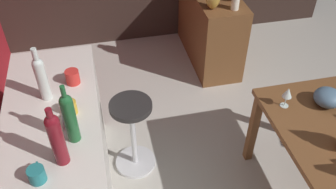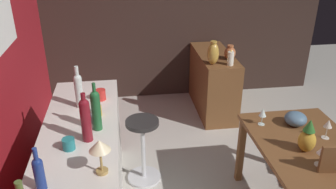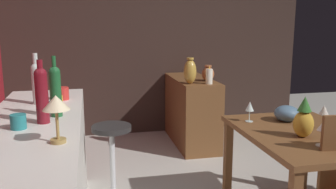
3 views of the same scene
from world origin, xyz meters
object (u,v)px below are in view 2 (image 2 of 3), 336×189
wine_bottle_clear (79,89)px  vase_copper (230,53)px  wine_glass_right (263,113)px  cup_teal (69,144)px  wine_bottle_ruby (86,118)px  sideboard_cabinet (213,82)px  pineapple_centerpiece (308,138)px  wine_bottle_cobalt (39,172)px  wine_glass_left (322,151)px  pillar_candle_tall (231,58)px  cup_red (101,95)px  counter_lamp (100,148)px  cup_mustard (97,111)px  wine_bottle_green (96,109)px  bar_stool (143,149)px  dining_table (305,153)px  cup_slate (95,118)px  wine_glass_center (328,124)px  vase_brass (213,53)px  fruit_bowl (296,119)px

wine_bottle_clear → vase_copper: bearing=-55.2°
wine_glass_right → cup_teal: (-0.39, 1.61, 0.09)m
wine_bottle_ruby → cup_teal: wine_bottle_ruby is taller
sideboard_cabinet → pineapple_centerpiece: bearing=-175.5°
pineapple_centerpiece → wine_bottle_cobalt: 1.95m
wine_glass_left → pineapple_centerpiece: size_ratio=0.57×
pineapple_centerpiece → pillar_candle_tall: bearing=3.1°
sideboard_cabinet → cup_red: (-1.31, 1.43, 0.54)m
counter_lamp → wine_bottle_clear: bearing=12.6°
cup_mustard → pineapple_centerpiece: bearing=-107.6°
pineapple_centerpiece → wine_bottle_green: bearing=79.7°
bar_stool → wine_bottle_ruby: (-0.61, 0.44, 0.72)m
wine_bottle_cobalt → bar_stool: bearing=-31.4°
bar_stool → wine_glass_right: bearing=-106.8°
bar_stool → cup_red: size_ratio=5.30×
dining_table → wine_glass_right: 0.48m
wine_glass_left → cup_mustard: (0.70, 1.63, 0.08)m
sideboard_cabinet → wine_bottle_clear: (-1.43, 1.60, 0.66)m
wine_glass_right → wine_bottle_green: wine_bottle_green is taller
wine_bottle_cobalt → cup_mustard: bearing=-18.5°
cup_mustard → cup_teal: size_ratio=0.93×
dining_table → cup_mustard: bearing=76.2°
dining_table → cup_slate: (0.31, 1.70, 0.30)m
wine_bottle_ruby → wine_glass_center: bearing=-89.8°
pineapple_centerpiece → cup_teal: pineapple_centerpiece is taller
wine_bottle_cobalt → wine_bottle_green: size_ratio=0.75×
vase_brass → cup_red: bearing=126.0°
wine_glass_right → pillar_candle_tall: pillar_candle_tall is taller
dining_table → cup_slate: 1.75m
sideboard_cabinet → wine_bottle_green: 2.42m
counter_lamp → vase_brass: bearing=-32.0°
bar_stool → wine_glass_right: (-0.32, -1.04, 0.49)m
cup_slate → vase_copper: size_ratio=0.59×
bar_stool → sideboard_cabinet: bearing=-37.7°
wine_glass_right → wine_bottle_green: bearing=95.7°
bar_stool → cup_teal: 1.07m
sideboard_cabinet → wine_bottle_green: size_ratio=2.81×
wine_bottle_ruby → pineapple_centerpiece: bearing=-94.8°
counter_lamp → cup_teal: bearing=38.5°
sideboard_cabinet → wine_bottle_green: (-1.83, 1.44, 0.67)m
dining_table → wine_glass_left: bearing=168.8°
wine_glass_left → sideboard_cabinet: bearing=4.5°
wine_glass_right → fruit_bowl: (-0.05, -0.29, -0.05)m
dining_table → wine_bottle_ruby: wine_bottle_ruby is taller
wine_glass_left → counter_lamp: counter_lamp is taller
wine_bottle_green → wine_bottle_ruby: size_ratio=1.02×
wine_bottle_clear → cup_teal: (-0.65, 0.03, -0.13)m
dining_table → counter_lamp: counter_lamp is taller
wine_glass_right → wine_bottle_cobalt: 1.91m
wine_glass_left → cup_teal: 1.83m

